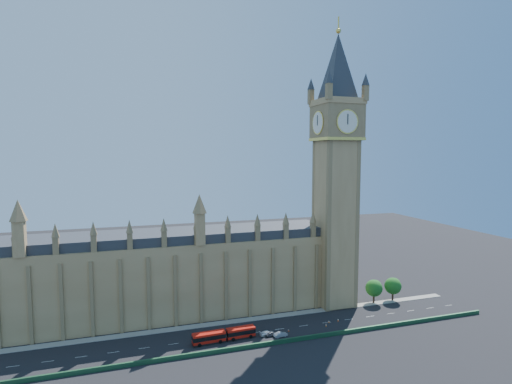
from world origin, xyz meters
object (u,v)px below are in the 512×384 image
object	(u,v)px
car_grey	(271,334)
car_silver	(281,334)
red_bus	(224,335)
car_white	(267,333)

from	to	relation	value
car_grey	car_silver	xyz separation A→B (m)	(2.40, -1.28, 0.05)
red_bus	car_white	distance (m)	13.00
car_grey	car_white	world-z (taller)	car_white
car_white	car_grey	bearing A→B (deg)	-132.38
car_silver	car_white	xyz separation A→B (m)	(-3.41, 2.06, -0.02)
car_grey	red_bus	bearing A→B (deg)	79.12
red_bus	car_silver	size ratio (longest dim) A/B	4.43
red_bus	car_grey	bearing A→B (deg)	-8.19
car_grey	car_silver	world-z (taller)	car_silver
red_bus	car_silver	distance (m)	16.59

